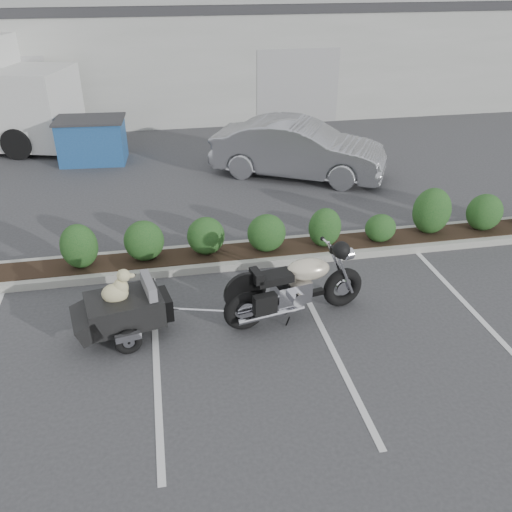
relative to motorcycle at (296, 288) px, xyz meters
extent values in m
plane|color=#38383A|center=(-0.85, 0.00, -0.58)|extent=(90.00, 90.00, 0.00)
cube|color=#9E9E93|center=(0.15, 2.20, -0.51)|extent=(12.00, 1.00, 0.15)
cube|color=#9EA099|center=(-0.85, 17.00, 1.42)|extent=(26.00, 10.00, 4.00)
torus|color=black|center=(-0.88, -0.15, -0.22)|extent=(0.75, 0.32, 0.73)
torus|color=black|center=(0.89, 0.20, -0.22)|extent=(0.75, 0.32, 0.73)
cylinder|color=silver|center=(-0.88, -0.15, -0.22)|extent=(0.33, 0.19, 0.31)
cylinder|color=silver|center=(0.89, 0.20, -0.22)|extent=(0.28, 0.16, 0.26)
cylinder|color=silver|center=(0.83, 0.08, 0.18)|extent=(0.47, 0.15, 0.97)
cylinder|color=silver|center=(0.79, 0.29, 0.18)|extent=(0.47, 0.15, 0.97)
cylinder|color=silver|center=(0.64, 0.15, 0.60)|extent=(0.19, 0.76, 0.04)
cylinder|color=silver|center=(0.94, 0.21, 0.42)|extent=(0.17, 0.22, 0.20)
sphere|color=black|center=(0.66, -0.18, 0.73)|extent=(0.33, 0.33, 0.28)
cube|color=silver|center=(-0.08, 0.01, -0.06)|extent=(0.66, 0.48, 0.37)
cube|color=black|center=(0.03, 0.03, -0.20)|extent=(0.98, 0.30, 0.09)
ellipsoid|color=beige|center=(0.21, 0.07, 0.29)|extent=(0.79, 0.54, 0.36)
cube|color=black|center=(-0.40, -0.05, 0.27)|extent=(0.65, 0.44, 0.13)
cube|color=black|center=(-0.69, -0.11, 0.37)|extent=(0.19, 0.35, 0.17)
cylinder|color=silver|center=(-0.47, -0.27, -0.30)|extent=(1.14, 0.32, 0.10)
cylinder|color=silver|center=(-0.54, 0.12, -0.30)|extent=(1.14, 0.32, 0.10)
cube|color=black|center=(-0.61, -0.41, 0.02)|extent=(0.39, 0.22, 0.33)
cube|color=black|center=(-2.77, 0.02, -0.09)|extent=(1.28, 0.99, 0.46)
cube|color=slate|center=(-2.37, 0.10, 0.20)|extent=(0.26, 0.69, 0.33)
cube|color=slate|center=(-2.72, 0.03, 0.02)|extent=(0.88, 0.81, 0.04)
cube|color=black|center=(-3.36, -0.10, -0.17)|extent=(0.56, 0.85, 0.40)
cube|color=black|center=(-2.18, 0.14, -0.14)|extent=(0.32, 0.58, 0.37)
torus|color=black|center=(-2.74, -0.44, -0.38)|extent=(0.44, 0.20, 0.43)
torus|color=black|center=(-2.92, 0.46, -0.38)|extent=(0.44, 0.20, 0.43)
cube|color=silver|center=(-2.73, -0.49, -0.25)|extent=(0.40, 0.16, 0.11)
cube|color=silver|center=(-2.93, 0.51, -0.25)|extent=(0.40, 0.16, 0.11)
cylinder|color=black|center=(-2.83, 0.01, -0.38)|extent=(0.23, 0.97, 0.04)
cylinder|color=silver|center=(-1.92, 0.19, -0.22)|extent=(0.65, 0.17, 0.04)
ellipsoid|color=#C4BB84|center=(-2.88, 0.02, 0.22)|extent=(0.46, 0.35, 0.33)
ellipsoid|color=#C4BB84|center=(-2.79, 0.04, 0.31)|extent=(0.27, 0.26, 0.30)
sphere|color=#C4BB84|center=(-2.72, 0.05, 0.50)|extent=(0.24, 0.24, 0.21)
ellipsoid|color=#C4BB84|center=(-2.63, 0.07, 0.48)|extent=(0.17, 0.12, 0.08)
sphere|color=black|center=(-2.56, 0.08, 0.48)|extent=(0.05, 0.05, 0.04)
ellipsoid|color=#C4BB84|center=(-2.75, -0.01, 0.53)|extent=(0.06, 0.05, 0.11)
ellipsoid|color=#C4BB84|center=(-2.78, 0.10, 0.53)|extent=(0.06, 0.05, 0.11)
cylinder|color=#C4BB84|center=(-2.74, -0.02, 0.10)|extent=(0.06, 0.06, 0.13)
cylinder|color=#C4BB84|center=(-2.77, 0.11, 0.10)|extent=(0.06, 0.06, 0.13)
imported|color=#A2A2A9|center=(1.77, 6.58, 0.19)|extent=(4.91, 3.64, 1.55)
cube|color=navy|center=(-3.87, 8.92, 0.04)|extent=(1.94, 1.37, 1.23)
cube|color=#2D2D30|center=(-3.87, 8.92, 0.67)|extent=(2.05, 1.48, 0.06)
cube|color=silver|center=(-5.59, 10.62, 0.72)|extent=(2.68, 2.89, 2.29)
cube|color=black|center=(-5.59, 10.62, 0.41)|extent=(0.65, 1.92, 1.04)
cylinder|color=black|center=(-6.12, 9.59, -0.11)|extent=(0.98, 0.55, 0.94)
cylinder|color=black|center=(-5.46, 11.78, -0.11)|extent=(0.98, 0.55, 0.94)
camera|label=1|loc=(-2.07, -7.29, 4.75)|focal=38.00mm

